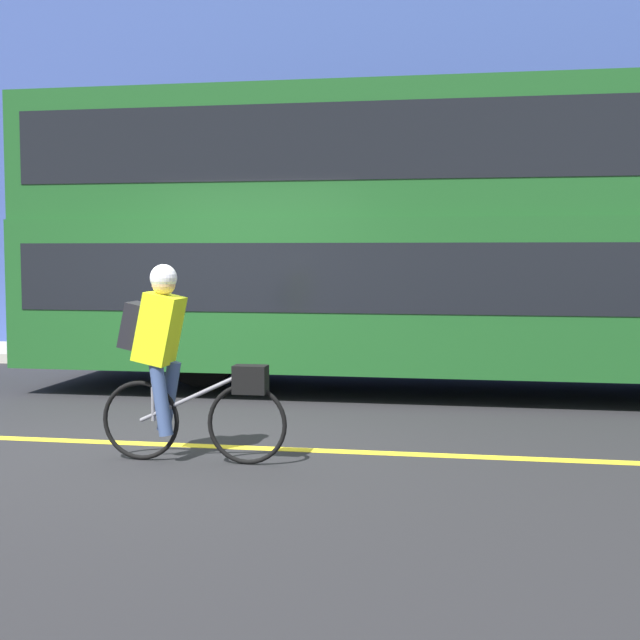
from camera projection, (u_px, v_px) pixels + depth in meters
The scene contains 6 objects.
ground_plane at pixel (156, 444), 7.68m from camera, with size 80.00×80.00×0.00m, color #232326.
road_center_line at pixel (155, 444), 7.66m from camera, with size 50.00×0.14×0.01m, color yellow.
sidewalk_curb at pixel (293, 358), 13.34m from camera, with size 60.00×1.73×0.14m.
building_facade at pixel (306, 118), 14.06m from camera, with size 60.00×0.30×7.53m.
bus at pixel (461, 226), 10.40m from camera, with size 10.22×2.47×3.48m.
cyclist_on_bike at pixel (172, 355), 6.98m from camera, with size 1.51×0.32×1.56m.
Camera 1 is at (2.73, -7.21, 1.65)m, focal length 50.00 mm.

